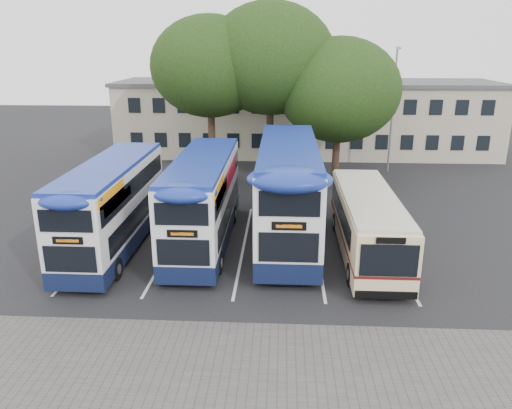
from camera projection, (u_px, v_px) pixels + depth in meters
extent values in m
plane|color=black|center=(331.00, 298.00, 19.11)|extent=(120.00, 120.00, 0.00)
cube|color=#595654|center=(277.00, 379.00, 14.47)|extent=(40.00, 6.00, 0.01)
cube|color=silver|center=(102.00, 242.00, 24.42)|extent=(0.12, 11.00, 0.01)
cube|color=silver|center=(172.00, 244.00, 24.24)|extent=(0.12, 11.00, 0.01)
cube|color=silver|center=(244.00, 245.00, 24.05)|extent=(0.12, 11.00, 0.01)
cube|color=silver|center=(317.00, 247.00, 23.87)|extent=(0.12, 11.00, 0.01)
cube|color=silver|center=(391.00, 248.00, 23.69)|extent=(0.12, 11.00, 0.01)
cube|color=#C1B09B|center=(305.00, 118.00, 43.83)|extent=(32.00, 8.00, 6.00)
cube|color=#4C4C4F|center=(307.00, 83.00, 42.89)|extent=(32.40, 8.40, 0.30)
cube|color=black|center=(307.00, 141.00, 40.41)|extent=(30.00, 0.06, 1.20)
cube|color=black|center=(308.00, 106.00, 39.55)|extent=(30.00, 0.06, 1.20)
cylinder|color=gray|center=(392.00, 112.00, 36.41)|extent=(0.14, 0.14, 9.00)
cube|color=gray|center=(398.00, 47.00, 35.02)|extent=(0.12, 0.80, 0.12)
cube|color=gray|center=(399.00, 48.00, 34.65)|extent=(0.25, 0.50, 0.12)
cylinder|color=black|center=(212.00, 138.00, 35.36)|extent=(0.50, 0.50, 5.72)
ellipsoid|color=black|center=(210.00, 67.00, 33.84)|extent=(8.04, 8.04, 6.83)
cylinder|color=black|center=(270.00, 135.00, 35.37)|extent=(0.50, 0.50, 6.10)
ellipsoid|color=black|center=(270.00, 59.00, 33.75)|extent=(8.84, 8.84, 7.52)
cylinder|color=black|center=(336.00, 149.00, 34.32)|extent=(0.50, 0.50, 4.65)
ellipsoid|color=black|center=(339.00, 90.00, 33.08)|extent=(8.14, 8.14, 6.92)
cube|color=#0F183A|center=(115.00, 235.00, 23.55)|extent=(2.36, 9.90, 0.75)
cube|color=white|center=(112.00, 198.00, 22.98)|extent=(2.36, 9.90, 2.92)
cube|color=navy|center=(109.00, 166.00, 22.51)|extent=(2.31, 9.70, 0.28)
cube|color=black|center=(116.00, 212.00, 23.49)|extent=(2.40, 8.77, 0.94)
cube|color=black|center=(111.00, 184.00, 22.77)|extent=(2.40, 9.34, 0.85)
cube|color=orange|center=(112.00, 194.00, 19.46)|extent=(0.02, 3.02, 0.52)
cube|color=black|center=(68.00, 241.00, 18.28)|extent=(1.13, 0.06, 0.28)
cylinder|color=black|center=(114.00, 218.00, 26.39)|extent=(0.28, 0.94, 0.94)
cylinder|color=black|center=(153.00, 219.00, 26.28)|extent=(0.28, 0.94, 0.94)
cylinder|color=black|center=(65.00, 268.00, 20.57)|extent=(0.28, 0.94, 0.94)
cylinder|color=black|center=(116.00, 269.00, 20.46)|extent=(0.28, 0.94, 0.94)
cube|color=#0F183A|center=(204.00, 230.00, 24.16)|extent=(2.42, 10.16, 0.77)
cube|color=white|center=(203.00, 193.00, 23.58)|extent=(2.42, 10.16, 3.00)
cube|color=navy|center=(202.00, 161.00, 23.10)|extent=(2.37, 9.95, 0.29)
cube|color=black|center=(205.00, 207.00, 24.11)|extent=(2.46, 9.00, 0.97)
cube|color=black|center=(203.00, 179.00, 23.37)|extent=(2.46, 9.58, 0.87)
cube|color=orange|center=(219.00, 188.00, 19.98)|extent=(0.02, 3.10, 0.53)
cube|color=black|center=(182.00, 234.00, 18.76)|extent=(1.16, 0.06, 0.29)
cylinder|color=black|center=(193.00, 213.00, 27.08)|extent=(0.29, 0.97, 0.97)
cylinder|color=black|center=(233.00, 214.00, 26.97)|extent=(0.29, 0.97, 0.97)
cylinder|color=black|center=(167.00, 262.00, 21.11)|extent=(0.29, 0.97, 0.97)
cylinder|color=black|center=(218.00, 263.00, 21.00)|extent=(0.29, 0.97, 0.97)
cube|color=red|center=(231.00, 173.00, 24.46)|extent=(0.02, 3.87, 0.82)
cube|color=#0F183A|center=(287.00, 224.00, 24.74)|extent=(2.72, 11.43, 0.87)
cube|color=white|center=(288.00, 182.00, 24.08)|extent=(2.72, 11.43, 3.37)
cube|color=navy|center=(289.00, 147.00, 23.54)|extent=(2.67, 11.20, 0.33)
cube|color=black|center=(288.00, 199.00, 24.68)|extent=(2.76, 10.12, 1.09)
cube|color=black|center=(288.00, 167.00, 23.85)|extent=(2.76, 10.77, 0.98)
cube|color=orange|center=(323.00, 175.00, 20.02)|extent=(0.02, 3.48, 0.60)
cube|color=black|center=(289.00, 226.00, 18.66)|extent=(1.31, 0.06, 0.33)
cylinder|color=black|center=(265.00, 207.00, 28.02)|extent=(0.33, 1.09, 1.09)
cylinder|color=black|center=(309.00, 207.00, 27.89)|extent=(0.33, 1.09, 1.09)
cylinder|color=black|center=(259.00, 258.00, 21.30)|extent=(0.33, 1.09, 1.09)
cylinder|color=black|center=(316.00, 259.00, 21.17)|extent=(0.33, 1.09, 1.09)
cube|color=beige|center=(368.00, 223.00, 22.66)|extent=(2.39, 9.54, 2.43)
cube|color=beige|center=(369.00, 197.00, 22.27)|extent=(2.29, 9.16, 0.19)
cube|color=black|center=(366.00, 211.00, 22.98)|extent=(2.43, 7.64, 0.86)
cube|color=#591114|center=(367.00, 231.00, 22.78)|extent=(2.42, 9.56, 0.11)
cube|color=black|center=(389.00, 261.00, 18.01)|extent=(2.10, 0.06, 1.24)
cylinder|color=black|center=(351.00, 275.00, 19.95)|extent=(0.29, 0.95, 0.95)
cylinder|color=black|center=(406.00, 276.00, 19.84)|extent=(0.29, 0.95, 0.95)
cylinder|color=black|center=(336.00, 222.00, 25.75)|extent=(0.29, 0.95, 0.95)
cylinder|color=black|center=(378.00, 223.00, 25.64)|extent=(0.29, 0.95, 0.95)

